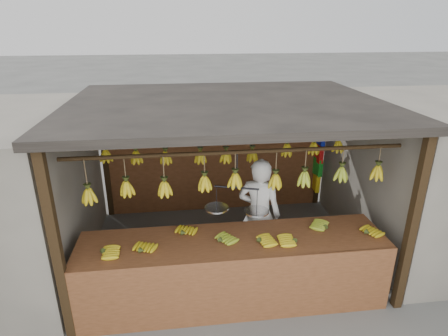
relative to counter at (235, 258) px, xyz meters
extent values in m
plane|color=#5B5B57|center=(0.06, 1.24, -0.72)|extent=(80.00, 80.00, 0.00)
cube|color=black|center=(-1.94, -0.26, 0.43)|extent=(0.10, 0.10, 2.30)
cube|color=black|center=(2.06, -0.26, 0.43)|extent=(0.10, 0.10, 2.30)
cube|color=black|center=(-1.94, 2.74, 0.43)|extent=(0.10, 0.10, 2.30)
cube|color=black|center=(2.06, 2.74, 0.43)|extent=(0.10, 0.10, 2.30)
cube|color=black|center=(0.06, 1.24, 1.63)|extent=(4.30, 3.30, 0.10)
cylinder|color=black|center=(0.06, 0.24, 1.28)|extent=(4.00, 0.05, 0.05)
cylinder|color=black|center=(0.06, 1.24, 1.28)|extent=(4.00, 0.05, 0.05)
cylinder|color=black|center=(0.06, 2.24, 1.28)|extent=(4.00, 0.05, 0.05)
cube|color=brown|center=(0.06, 2.74, 0.18)|extent=(4.00, 0.06, 1.80)
cube|color=brown|center=(0.00, 0.14, 0.14)|extent=(3.81, 0.85, 0.08)
cube|color=brown|center=(0.00, -0.29, -0.27)|extent=(3.81, 0.04, 0.90)
cube|color=black|center=(-1.81, -0.24, -0.31)|extent=(0.07, 0.07, 0.82)
cube|color=black|center=(1.80, -0.24, -0.31)|extent=(0.07, 0.07, 0.82)
cube|color=black|center=(-1.81, 0.51, -0.31)|extent=(0.07, 0.07, 0.82)
cube|color=black|center=(1.80, 0.51, -0.31)|extent=(0.07, 0.07, 0.82)
ellipsoid|color=gold|center=(-1.54, -0.01, 0.21)|extent=(0.25, 0.19, 0.06)
ellipsoid|color=gold|center=(-1.10, -0.03, 0.21)|extent=(0.25, 0.29, 0.06)
ellipsoid|color=gold|center=(-0.60, 0.30, 0.21)|extent=(0.26, 0.29, 0.06)
ellipsoid|color=#92A523|center=(-0.16, 0.06, 0.21)|extent=(0.30, 0.29, 0.06)
ellipsoid|color=gold|center=(0.30, -0.01, 0.21)|extent=(0.27, 0.23, 0.06)
ellipsoid|color=gold|center=(0.72, -0.02, 0.21)|extent=(0.25, 0.19, 0.06)
ellipsoid|color=#92A523|center=(1.23, 0.24, 0.21)|extent=(0.30, 0.29, 0.06)
ellipsoid|color=gold|center=(1.69, 0.02, 0.21)|extent=(0.30, 0.27, 0.06)
ellipsoid|color=gold|center=(-1.66, 0.19, 0.85)|extent=(0.16, 0.16, 0.28)
ellipsoid|color=gold|center=(-1.24, 0.28, 0.88)|extent=(0.16, 0.16, 0.28)
ellipsoid|color=gold|center=(-0.80, 0.19, 0.89)|extent=(0.16, 0.16, 0.28)
ellipsoid|color=gold|center=(-0.33, 0.29, 0.89)|extent=(0.16, 0.16, 0.28)
ellipsoid|color=gold|center=(0.03, 0.22, 0.93)|extent=(0.16, 0.16, 0.28)
ellipsoid|color=gold|center=(0.53, 0.27, 0.88)|extent=(0.16, 0.16, 0.28)
ellipsoid|color=#92A523|center=(0.86, 0.20, 0.92)|extent=(0.16, 0.16, 0.28)
ellipsoid|color=#92A523|center=(1.35, 0.25, 0.94)|extent=(0.16, 0.16, 0.28)
ellipsoid|color=gold|center=(1.80, 0.22, 0.95)|extent=(0.16, 0.16, 0.28)
ellipsoid|color=gold|center=(-1.63, 1.27, 0.95)|extent=(0.16, 0.16, 0.28)
ellipsoid|color=gold|center=(-1.22, 1.27, 0.91)|extent=(0.16, 0.16, 0.28)
ellipsoid|color=gold|center=(-0.81, 1.24, 0.90)|extent=(0.16, 0.16, 0.28)
ellipsoid|color=gold|center=(-0.32, 1.23, 0.89)|extent=(0.16, 0.16, 0.28)
ellipsoid|color=gold|center=(0.05, 1.21, 0.89)|extent=(0.16, 0.16, 0.28)
ellipsoid|color=gold|center=(0.44, 1.28, 0.87)|extent=(0.16, 0.16, 0.28)
ellipsoid|color=gold|center=(0.96, 1.27, 0.93)|extent=(0.16, 0.16, 0.28)
ellipsoid|color=gold|center=(1.36, 1.24, 0.95)|extent=(0.16, 0.16, 0.28)
ellipsoid|color=gold|center=(1.73, 1.24, 0.96)|extent=(0.16, 0.16, 0.28)
ellipsoid|color=gold|center=(-1.63, 2.20, 0.85)|extent=(0.16, 0.16, 0.28)
ellipsoid|color=gold|center=(-1.24, 2.22, 0.90)|extent=(0.16, 0.16, 0.28)
ellipsoid|color=gold|center=(-0.78, 2.20, 0.89)|extent=(0.16, 0.16, 0.28)
ellipsoid|color=gold|center=(-0.35, 2.29, 0.91)|extent=(0.16, 0.16, 0.28)
ellipsoid|color=#92A523|center=(0.05, 2.21, 0.90)|extent=(0.16, 0.16, 0.28)
ellipsoid|color=gold|center=(0.50, 2.20, 0.95)|extent=(0.16, 0.16, 0.28)
ellipsoid|color=gold|center=(0.90, 2.20, 0.86)|extent=(0.16, 0.16, 0.28)
ellipsoid|color=gold|center=(1.35, 2.28, 0.85)|extent=(0.16, 0.16, 0.28)
ellipsoid|color=gold|center=(1.75, 2.29, 0.89)|extent=(0.16, 0.16, 0.28)
cylinder|color=black|center=(0.05, 0.24, 1.06)|extent=(0.02, 0.02, 0.45)
cylinder|color=black|center=(0.05, 0.24, 0.83)|extent=(0.52, 0.18, 0.02)
cylinder|color=silver|center=(-0.19, 0.31, 0.53)|extent=(0.29, 0.29, 0.02)
cylinder|color=silver|center=(0.29, 0.16, 0.53)|extent=(0.29, 0.29, 0.02)
imported|color=white|center=(0.48, 0.84, 0.12)|extent=(0.72, 0.61, 1.68)
cube|color=#1426BF|center=(2.00, 2.59, 0.73)|extent=(0.08, 0.26, 0.34)
cube|color=red|center=(2.00, 2.59, 0.38)|extent=(0.08, 0.26, 0.34)
cube|color=#199926|center=(2.00, 2.59, 0.11)|extent=(0.08, 0.26, 0.34)
cube|color=yellow|center=(2.00, 2.59, -0.21)|extent=(0.08, 0.26, 0.34)
camera|label=1|loc=(-0.61, -3.80, 2.68)|focal=30.00mm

